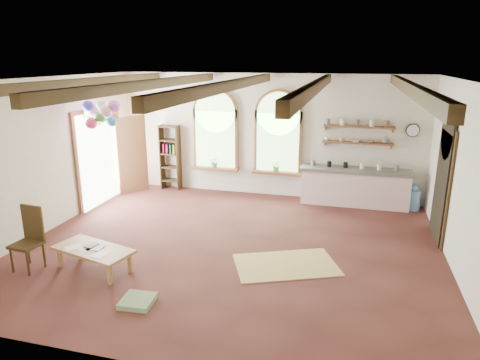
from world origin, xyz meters
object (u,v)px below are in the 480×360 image
(coffee_table, at_px, (93,251))
(balloon_cluster, at_px, (102,113))
(side_chair, at_px, (29,252))
(kitchen_counter, at_px, (354,186))

(coffee_table, xyz_separation_m, balloon_cluster, (-1.36, 2.74, 1.99))
(side_chair, xyz_separation_m, balloon_cluster, (-0.25, 3.00, 2.03))
(side_chair, bearing_deg, coffee_table, 13.18)
(kitchen_counter, relative_size, balloon_cluster, 2.31)
(kitchen_counter, bearing_deg, coffee_table, -132.62)
(kitchen_counter, bearing_deg, balloon_cluster, -160.89)
(coffee_table, bearing_deg, side_chair, -166.82)
(coffee_table, distance_m, side_chair, 1.14)
(side_chair, distance_m, balloon_cluster, 3.63)
(coffee_table, xyz_separation_m, side_chair, (-1.11, -0.26, -0.03))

